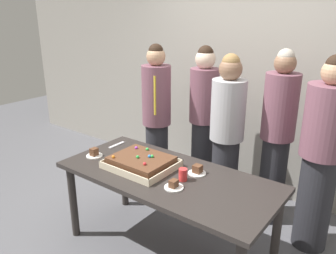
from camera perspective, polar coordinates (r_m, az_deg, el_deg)
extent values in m
plane|color=#5B5B60|center=(3.25, -0.17, -20.03)|extent=(12.00, 12.00, 0.00)
cube|color=#9E998E|center=(3.96, 14.25, 10.49)|extent=(8.00, 0.12, 3.00)
cube|color=#2D2826|center=(2.84, -0.18, -8.27)|extent=(1.85, 0.84, 0.04)
cylinder|color=#2D2826|center=(3.36, -15.65, -11.92)|extent=(0.07, 0.07, 0.73)
cylinder|color=#2D2826|center=(3.74, -7.38, -7.93)|extent=(0.07, 0.07, 0.73)
cylinder|color=#2D2826|center=(2.97, 17.75, -16.60)|extent=(0.07, 0.07, 0.73)
cube|color=beige|center=(2.96, -4.49, -6.62)|extent=(0.56, 0.46, 0.01)
cube|color=beige|center=(2.80, -7.60, -7.62)|extent=(0.56, 0.01, 0.05)
cube|color=beige|center=(3.10, -1.73, -4.68)|extent=(0.56, 0.01, 0.05)
cube|color=beige|center=(3.12, -8.30, -4.74)|extent=(0.01, 0.46, 0.05)
cube|color=beige|center=(2.79, -0.23, -7.55)|extent=(0.01, 0.46, 0.05)
cube|color=brown|center=(2.94, -4.51, -5.79)|extent=(0.49, 0.39, 0.08)
sphere|color=green|center=(2.90, -2.69, -4.94)|extent=(0.03, 0.03, 0.03)
sphere|color=orange|center=(2.93, -9.17, -4.97)|extent=(0.03, 0.03, 0.03)
sphere|color=red|center=(2.77, -3.93, -6.18)|extent=(0.03, 0.03, 0.03)
sphere|color=green|center=(2.90, -5.13, -5.03)|extent=(0.03, 0.03, 0.03)
sphere|color=#2D84E0|center=(2.91, -3.14, -4.93)|extent=(0.03, 0.03, 0.03)
sphere|color=purple|center=(3.09, -5.35, -3.50)|extent=(0.03, 0.03, 0.03)
sphere|color=green|center=(3.05, -3.51, -3.74)|extent=(0.03, 0.03, 0.03)
cylinder|color=white|center=(2.85, 4.89, -7.75)|extent=(0.15, 0.15, 0.01)
cube|color=brown|center=(2.84, 4.98, -7.01)|extent=(0.07, 0.07, 0.06)
cylinder|color=white|center=(2.63, 1.00, -10.12)|extent=(0.15, 0.15, 0.01)
cube|color=brown|center=(2.61, 0.95, -9.48)|extent=(0.05, 0.07, 0.06)
cylinder|color=white|center=(3.23, -12.26, -4.75)|extent=(0.15, 0.15, 0.01)
cube|color=brown|center=(3.22, -12.33, -4.09)|extent=(0.06, 0.06, 0.07)
cylinder|color=red|center=(2.72, 2.53, -7.99)|extent=(0.07, 0.07, 0.10)
cube|color=silver|center=(3.45, -8.62, -2.98)|extent=(0.03, 0.20, 0.01)
cylinder|color=#28282D|center=(3.34, 23.36, -11.46)|extent=(0.30, 0.30, 0.89)
cylinder|color=#7A4C5B|center=(3.05, 25.19, 0.86)|extent=(0.37, 0.37, 0.61)
sphere|color=tan|center=(2.96, 26.27, 8.23)|extent=(0.21, 0.21, 0.21)
sphere|color=black|center=(2.95, 26.44, 9.32)|extent=(0.16, 0.16, 0.16)
cylinder|color=#28282D|center=(3.53, 9.40, -8.50)|extent=(0.26, 0.26, 0.86)
cylinder|color=#B2B2B7|center=(3.26, 10.07, 2.83)|extent=(0.33, 0.33, 0.58)
sphere|color=#8C664C|center=(3.18, 10.48, 9.55)|extent=(0.22, 0.22, 0.22)
sphere|color=olive|center=(3.17, 10.54, 10.60)|extent=(0.17, 0.17, 0.17)
cylinder|color=#28282D|center=(3.89, 5.71, -5.34)|extent=(0.25, 0.25, 0.90)
cylinder|color=#7A4C5B|center=(3.65, 6.09, 5.27)|extent=(0.31, 0.31, 0.58)
sphere|color=beige|center=(3.58, 6.31, 11.27)|extent=(0.21, 0.21, 0.21)
sphere|color=black|center=(3.57, 6.34, 12.19)|extent=(0.17, 0.17, 0.17)
cylinder|color=#28282D|center=(3.59, 17.10, -8.45)|extent=(0.25, 0.25, 0.89)
cylinder|color=#7A4C5B|center=(3.32, 18.36, 3.26)|extent=(0.32, 0.32, 0.62)
sphere|color=#8C664C|center=(3.24, 19.10, 10.09)|extent=(0.20, 0.20, 0.20)
sphere|color=#B2A899|center=(3.23, 19.20, 11.03)|extent=(0.15, 0.15, 0.15)
cylinder|color=#28282D|center=(3.89, -1.84, -5.50)|extent=(0.25, 0.25, 0.87)
cylinder|color=#7A4C5B|center=(3.64, -1.96, 5.35)|extent=(0.31, 0.31, 0.64)
cube|color=gold|center=(3.49, -2.34, 5.28)|extent=(0.04, 0.02, 0.41)
sphere|color=tan|center=(3.57, -2.04, 11.74)|extent=(0.20, 0.20, 0.20)
sphere|color=black|center=(3.56, -2.05, 12.62)|extent=(0.16, 0.16, 0.16)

